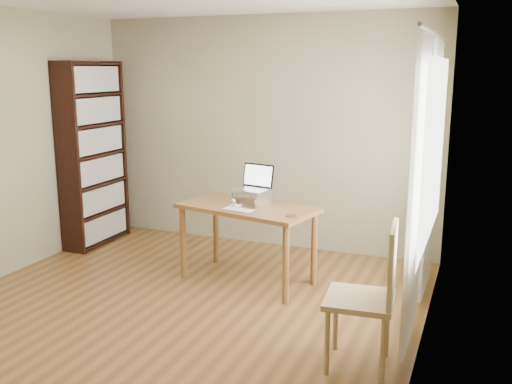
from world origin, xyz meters
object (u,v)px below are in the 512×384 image
at_px(desk, 247,217).
at_px(cat, 249,197).
at_px(chair, 372,292).
at_px(laptop, 253,183).
at_px(bookshelf, 93,154).
at_px(keyboard, 238,210).

height_order(desk, cat, cat).
xyz_separation_m(desk, chair, (1.41, -1.20, -0.08)).
xyz_separation_m(laptop, cat, (-0.03, -0.03, -0.13)).
bearing_deg(desk, bookshelf, 178.57).
relative_size(bookshelf, chair, 2.05).
relative_size(desk, keyboard, 4.36).
distance_m(desk, keyboard, 0.25).
bearing_deg(cat, desk, -52.97).
distance_m(bookshelf, chair, 3.96).
distance_m(desk, cat, 0.20).
xyz_separation_m(laptop, chair, (1.41, -1.34, -0.38)).
bearing_deg(keyboard, cat, 104.84).
bearing_deg(bookshelf, laptop, -9.59).
relative_size(bookshelf, laptop, 5.60).
xyz_separation_m(cat, chair, (1.44, -1.31, -0.25)).
bearing_deg(keyboard, laptop, 99.19).
xyz_separation_m(bookshelf, laptop, (2.13, -0.36, -0.11)).
bearing_deg(cat, chair, -21.50).
height_order(keyboard, chair, chair).
bearing_deg(cat, keyboard, -63.16).
relative_size(laptop, chair, 0.37).
bearing_deg(chair, bookshelf, 149.30).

